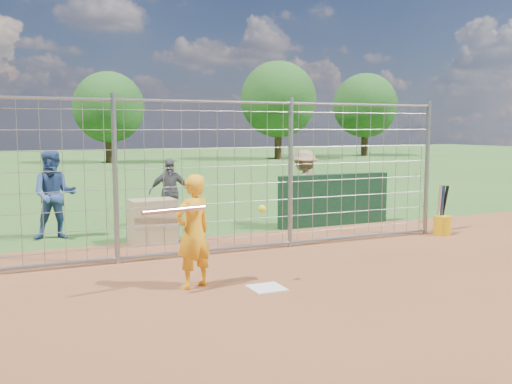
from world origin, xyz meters
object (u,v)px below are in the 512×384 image
batter (193,232)px  equipment_bin (153,221)px  bystander_b (169,193)px  bucket_with_bats (442,223)px  bystander_c (304,188)px  bystander_a (54,195)px

batter → equipment_bin: size_ratio=1.86×
batter → bystander_b: (0.99, 4.65, -0.02)m
batter → bucket_with_bats: (5.56, 1.52, -0.50)m
bystander_c → equipment_bin: bystander_c is taller
bystander_a → bystander_b: size_ratio=1.15×
bystander_a → bucket_with_bats: (6.89, -2.69, -0.59)m
bystander_c → equipment_bin: bearing=-10.9°
bystander_c → bucket_with_bats: bystander_c is taller
bystander_b → equipment_bin: (-0.76, -1.57, -0.32)m
batter → bystander_a: (-1.34, 4.21, 0.09)m
batter → bystander_c: size_ratio=0.92×
equipment_bin → bucket_with_bats: size_ratio=0.82×
bystander_c → bystander_b: bearing=-41.1°
bystander_b → bystander_c: bearing=-10.6°
bystander_c → bystander_a: bearing=-26.5°
bystander_c → equipment_bin: size_ratio=2.02×
batter → bystander_a: size_ratio=0.89×
bystander_a → bystander_b: bearing=20.1°
bystander_b → bystander_c: 2.85m
equipment_bin → bucket_with_bats: (5.32, -1.56, -0.15)m
equipment_bin → bucket_with_bats: bearing=-18.4°
batter → bucket_with_bats: bearing=174.1°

